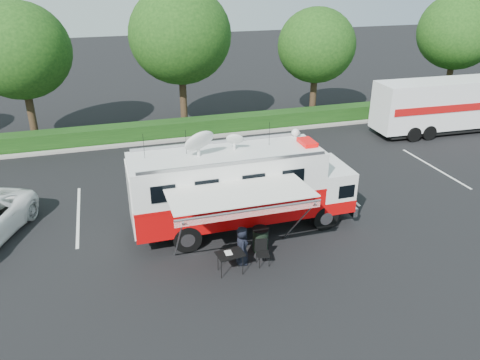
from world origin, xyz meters
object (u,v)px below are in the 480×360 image
(command_truck, at_px, (242,187))
(semi_trailer, at_px, (456,104))
(folding_table, at_px, (230,255))
(trash_bin, at_px, (260,239))

(command_truck, xyz_separation_m, semi_trailer, (16.54, 7.80, -0.06))
(command_truck, distance_m, semi_trailer, 18.29)
(folding_table, relative_size, trash_bin, 1.07)
(folding_table, height_order, semi_trailer, semi_trailer)
(command_truck, bearing_deg, trash_bin, -84.11)
(command_truck, height_order, folding_table, command_truck)
(command_truck, distance_m, trash_bin, 2.26)
(trash_bin, height_order, semi_trailer, semi_trailer)
(command_truck, relative_size, trash_bin, 9.54)
(folding_table, distance_m, trash_bin, 1.81)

